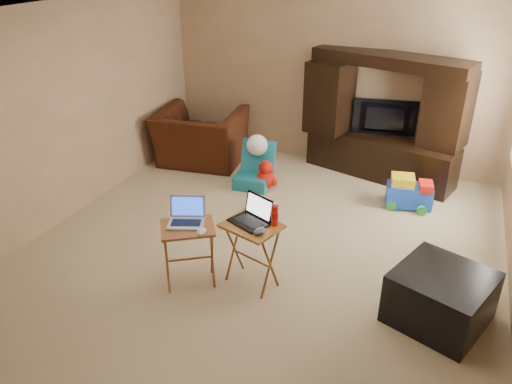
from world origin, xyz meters
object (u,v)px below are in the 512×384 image
at_px(tray_table_right, 252,255).
at_px(laptop_left, 185,213).
at_px(water_bottle, 275,215).
at_px(plush_toy, 266,174).
at_px(push_toy, 410,192).
at_px(mouse_right, 260,231).
at_px(ottoman, 440,297).
at_px(mouse_left, 202,232).
at_px(entertainment_center, 384,118).
at_px(tray_table_left, 189,255).
at_px(laptop_right, 248,212).
at_px(recliner, 201,137).
at_px(child_rocker, 253,165).
at_px(television, 385,119).

bearing_deg(tray_table_right, laptop_left, -144.54).
bearing_deg(water_bottle, plush_toy, 113.54).
height_order(push_toy, mouse_right, mouse_right).
bearing_deg(plush_toy, laptop_left, -88.35).
distance_m(ottoman, laptop_left, 2.43).
height_order(laptop_left, mouse_left, laptop_left).
height_order(entertainment_center, water_bottle, entertainment_center).
bearing_deg(mouse_right, tray_table_left, -171.35).
relative_size(tray_table_left, laptop_right, 1.85).
relative_size(tray_table_right, laptop_right, 1.91).
distance_m(plush_toy, tray_table_left, 2.28).
height_order(entertainment_center, ottoman, entertainment_center).
distance_m(push_toy, mouse_right, 2.65).
relative_size(mouse_right, water_bottle, 0.66).
height_order(recliner, tray_table_right, recliner).
distance_m(child_rocker, laptop_right, 2.22).
bearing_deg(child_rocker, laptop_right, -72.69).
xyz_separation_m(laptop_right, water_bottle, (0.24, 0.06, -0.02)).
bearing_deg(tray_table_right, entertainment_center, 94.46).
bearing_deg(plush_toy, push_toy, 5.82).
distance_m(mouse_left, water_bottle, 0.69).
bearing_deg(tray_table_left, push_toy, 20.28).
bearing_deg(child_rocker, mouse_right, -70.12).
distance_m(push_toy, laptop_left, 3.09).
bearing_deg(push_toy, ottoman, -86.65).
relative_size(plush_toy, push_toy, 0.72).
xyz_separation_m(entertainment_center, mouse_right, (-0.57, -3.19, -0.17)).
xyz_separation_m(ottoman, water_bottle, (-1.55, -0.07, 0.53)).
distance_m(ottoman, mouse_right, 1.71).
distance_m(tray_table_left, tray_table_right, 0.61).
bearing_deg(television, recliner, 4.08).
height_order(plush_toy, tray_table_right, tray_table_right).
relative_size(ottoman, laptop_right, 2.17).
relative_size(tray_table_left, tray_table_right, 0.97).
height_order(television, tray_table_right, television).
relative_size(tray_table_left, mouse_right, 4.75).
relative_size(entertainment_center, laptop_left, 6.27).
height_order(recliner, mouse_left, recliner).
height_order(entertainment_center, laptop_right, entertainment_center).
distance_m(television, water_bottle, 3.09).
distance_m(ottoman, mouse_left, 2.21).
bearing_deg(television, child_rocker, 25.98).
bearing_deg(tray_table_left, mouse_right, -25.07).
height_order(entertainment_center, mouse_left, entertainment_center).
distance_m(tray_table_right, laptop_left, 0.76).
xyz_separation_m(recliner, water_bottle, (2.10, -2.43, 0.37)).
distance_m(entertainment_center, plush_toy, 1.82).
distance_m(recliner, plush_toy, 1.34).
bearing_deg(plush_toy, television, 38.69).
relative_size(television, mouse_right, 6.47).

